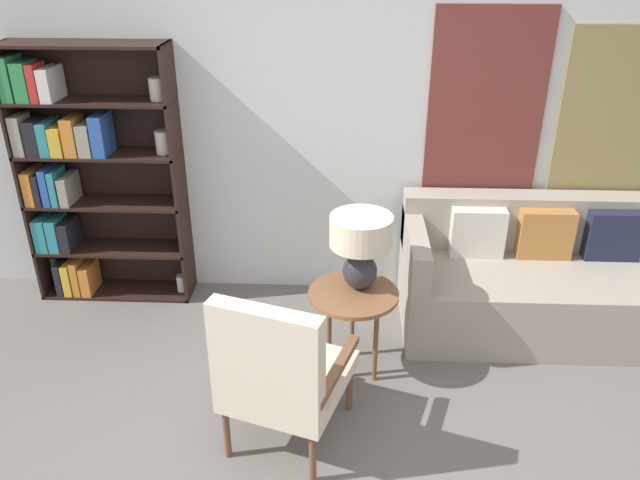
# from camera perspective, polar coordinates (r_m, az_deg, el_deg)

# --- Properties ---
(wall_back) EXTENTS (6.40, 0.08, 2.70)m
(wall_back) POSITION_cam_1_polar(r_m,az_deg,el_deg) (4.29, 1.57, 11.69)
(wall_back) COLOR silver
(wall_back) RESTS_ON ground_plane
(bookshelf) EXTENTS (1.09, 0.30, 1.82)m
(bookshelf) POSITION_cam_1_polar(r_m,az_deg,el_deg) (4.63, -20.98, 5.57)
(bookshelf) COLOR black
(bookshelf) RESTS_ON ground_plane
(armchair) EXTENTS (0.72, 0.78, 0.94)m
(armchair) POSITION_cam_1_polar(r_m,az_deg,el_deg) (3.14, -3.76, -11.88)
(armchair) COLOR brown
(armchair) RESTS_ON ground_plane
(couch) EXTENTS (1.88, 0.86, 0.84)m
(couch) POSITION_cam_1_polar(r_m,az_deg,el_deg) (4.47, 19.72, -3.53)
(couch) COLOR #9E9384
(couch) RESTS_ON ground_plane
(side_table) EXTENTS (0.53, 0.53, 0.57)m
(side_table) POSITION_cam_1_polar(r_m,az_deg,el_deg) (3.66, 3.05, -5.61)
(side_table) COLOR brown
(side_table) RESTS_ON ground_plane
(table_lamp) EXTENTS (0.36, 0.36, 0.46)m
(table_lamp) POSITION_cam_1_polar(r_m,az_deg,el_deg) (3.54, 3.75, -0.20)
(table_lamp) COLOR #2D2D33
(table_lamp) RESTS_ON side_table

